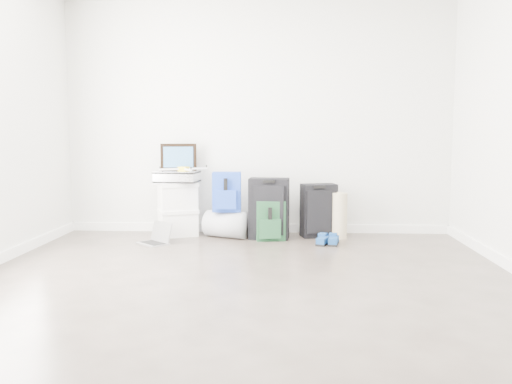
# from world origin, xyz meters

# --- Properties ---
(ground) EXTENTS (5.00, 5.00, 0.00)m
(ground) POSITION_xyz_m (0.00, 0.00, 0.00)
(ground) COLOR #342D26
(ground) RESTS_ON ground
(room_envelope) EXTENTS (4.52, 5.02, 2.71)m
(room_envelope) POSITION_xyz_m (0.00, 0.02, 1.72)
(room_envelope) COLOR silver
(room_envelope) RESTS_ON ground
(boxes_stack) EXTENTS (0.53, 0.49, 0.61)m
(boxes_stack) POSITION_xyz_m (-0.90, 2.23, 0.31)
(boxes_stack) COLOR white
(boxes_stack) RESTS_ON ground
(briefcase) EXTENTS (0.50, 0.38, 0.13)m
(briefcase) POSITION_xyz_m (-0.90, 2.23, 0.68)
(briefcase) COLOR #B2B2B7
(briefcase) RESTS_ON boxes_stack
(painting) EXTENTS (0.41, 0.10, 0.31)m
(painting) POSITION_xyz_m (-0.90, 2.33, 0.90)
(painting) COLOR black
(painting) RESTS_ON briefcase
(drone) EXTENTS (0.51, 0.51, 0.05)m
(drone) POSITION_xyz_m (-0.82, 2.21, 0.77)
(drone) COLOR gold
(drone) RESTS_ON briefcase
(duffel_bag) EXTENTS (0.57, 0.48, 0.30)m
(duffel_bag) POSITION_xyz_m (-0.32, 2.13, 0.15)
(duffel_bag) COLOR #95979E
(duffel_bag) RESTS_ON ground
(blue_backpack) EXTENTS (0.32, 0.24, 0.44)m
(blue_backpack) POSITION_xyz_m (-0.32, 2.10, 0.51)
(blue_backpack) COLOR #17489B
(blue_backpack) RESTS_ON duffel_bag
(large_suitcase) EXTENTS (0.46, 0.31, 0.68)m
(large_suitcase) POSITION_xyz_m (0.15, 2.09, 0.34)
(large_suitcase) COLOR black
(large_suitcase) RESTS_ON ground
(green_backpack) EXTENTS (0.34, 0.27, 0.44)m
(green_backpack) POSITION_xyz_m (0.17, 2.00, 0.21)
(green_backpack) COLOR #163C1C
(green_backpack) RESTS_ON ground
(carry_on) EXTENTS (0.43, 0.33, 0.60)m
(carry_on) POSITION_xyz_m (0.71, 2.23, 0.30)
(carry_on) COLOR black
(carry_on) RESTS_ON ground
(shoes) EXTENTS (0.27, 0.26, 0.08)m
(shoes) POSITION_xyz_m (0.79, 1.79, 0.04)
(shoes) COLOR black
(shoes) RESTS_ON ground
(rolled_rug) EXTENTS (0.17, 0.17, 0.51)m
(rolled_rug) POSITION_xyz_m (0.94, 2.15, 0.26)
(rolled_rug) COLOR tan
(rolled_rug) RESTS_ON ground
(laptop) EXTENTS (0.40, 0.39, 0.23)m
(laptop) POSITION_xyz_m (-1.04, 1.75, 0.06)
(laptop) COLOR silver
(laptop) RESTS_ON ground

